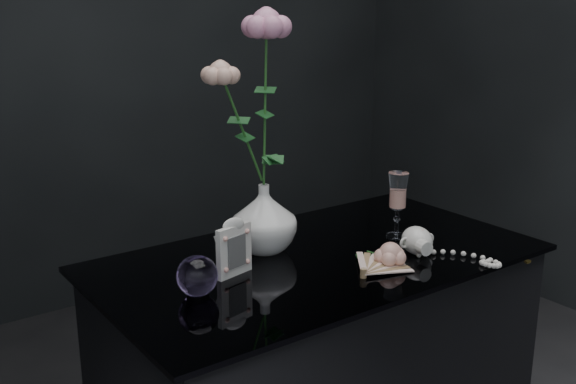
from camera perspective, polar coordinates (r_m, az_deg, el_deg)
vase at (r=1.61m, az=-2.04°, el=-2.22°), size 0.17×0.17×0.16m
wine_glass at (r=1.73m, az=9.25°, el=-1.11°), size 0.06×0.06×0.17m
picture_frame at (r=1.48m, az=-4.60°, el=-4.62°), size 0.11×0.10×0.13m
paperweight at (r=1.39m, az=-7.69°, el=-7.05°), size 0.09×0.09×0.09m
paper_fan at (r=1.49m, az=6.41°, el=-6.77°), size 0.26×0.21×0.02m
loose_rose at (r=1.56m, az=8.67°, el=-5.21°), size 0.13×0.17×0.06m
pearl_jar at (r=1.64m, az=10.87°, el=-3.96°), size 0.28×0.29×0.07m
roses at (r=1.54m, az=-2.82°, el=7.79°), size 0.22×0.12×0.46m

